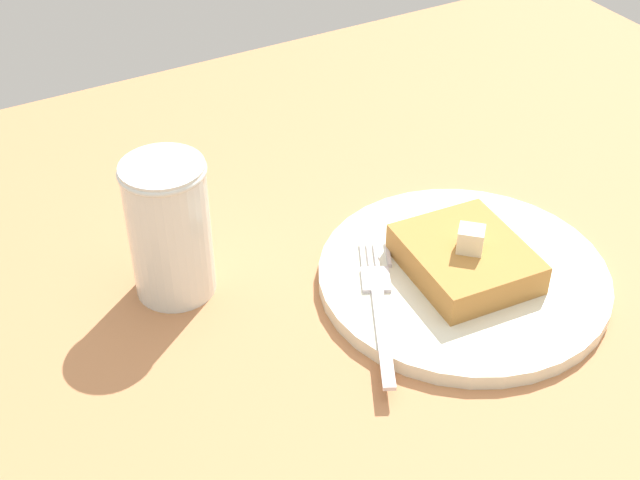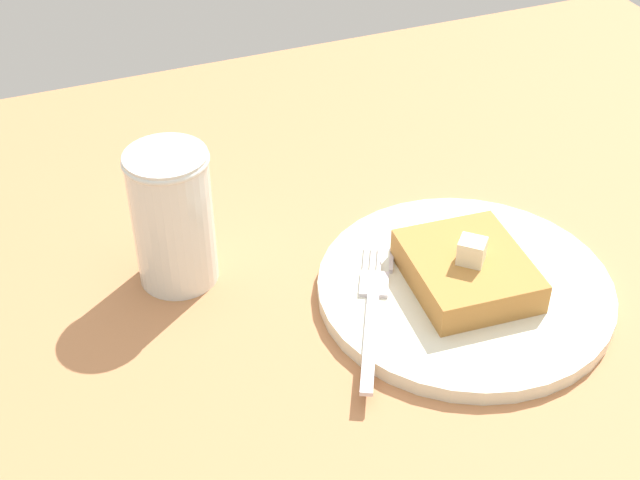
% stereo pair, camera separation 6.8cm
% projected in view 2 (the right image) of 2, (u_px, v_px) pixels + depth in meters
% --- Properties ---
extents(table_surface, '(1.05, 1.05, 0.02)m').
position_uv_depth(table_surface, '(456.00, 373.00, 0.64)').
color(table_surface, '#B07349').
rests_on(table_surface, ground).
extents(plate, '(0.23, 0.23, 0.01)m').
position_uv_depth(plate, '(465.00, 288.00, 0.69)').
color(plate, silver).
rests_on(plate, table_surface).
extents(toast_slice_center, '(0.09, 0.11, 0.03)m').
position_uv_depth(toast_slice_center, '(467.00, 270.00, 0.68)').
color(toast_slice_center, '#AF7839').
rests_on(toast_slice_center, plate).
extents(butter_pat_primary, '(0.03, 0.03, 0.02)m').
position_uv_depth(butter_pat_primary, '(472.00, 251.00, 0.66)').
color(butter_pat_primary, '#F0EAC9').
rests_on(butter_pat_primary, toast_slice_center).
extents(fork, '(0.09, 0.15, 0.00)m').
position_uv_depth(fork, '(373.00, 304.00, 0.66)').
color(fork, silver).
rests_on(fork, plate).
extents(syrup_jar, '(0.06, 0.06, 0.11)m').
position_uv_depth(syrup_jar, '(173.00, 222.00, 0.68)').
color(syrup_jar, '#361907').
rests_on(syrup_jar, table_surface).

